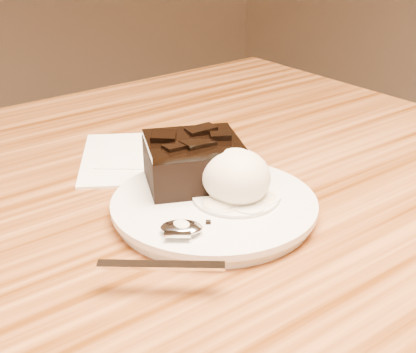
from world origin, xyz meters
TOP-DOWN VIEW (x-y plane):
  - plate at (0.12, -0.07)m, footprint 0.21×0.21m
  - brownie at (0.13, -0.03)m, footprint 0.12×0.12m
  - ice_cream_scoop at (0.14, -0.08)m, footprint 0.07×0.07m
  - melt_puddle at (0.14, -0.08)m, footprint 0.09×0.09m
  - spoon at (0.05, -0.10)m, footprint 0.14×0.12m
  - napkin at (0.15, 0.09)m, footprint 0.22×0.22m
  - crumb_a at (0.12, -0.09)m, footprint 0.01×0.01m
  - crumb_b at (0.09, -0.11)m, footprint 0.01×0.01m
  - crumb_c at (0.17, -0.09)m, footprint 0.01×0.01m

SIDE VIEW (x-z plane):
  - napkin at x=0.15m, z-range 0.75..0.76m
  - plate at x=0.12m, z-range 0.75..0.77m
  - melt_puddle at x=0.14m, z-range 0.77..0.77m
  - crumb_b at x=0.09m, z-range 0.77..0.77m
  - crumb_a at x=0.12m, z-range 0.77..0.77m
  - crumb_c at x=0.17m, z-range 0.77..0.77m
  - spoon at x=0.05m, z-range 0.77..0.78m
  - brownie at x=0.13m, z-range 0.77..0.81m
  - ice_cream_scoop at x=0.14m, z-range 0.76..0.82m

